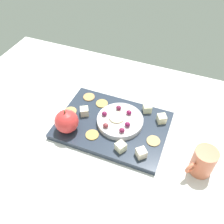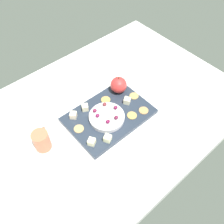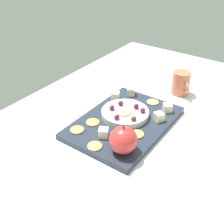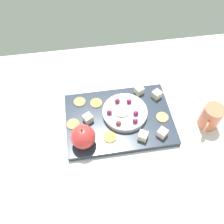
# 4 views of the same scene
# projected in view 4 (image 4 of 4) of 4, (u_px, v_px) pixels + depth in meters

# --- Properties ---
(table) EXTENTS (1.35, 0.89, 0.05)m
(table) POSITION_uv_depth(u_px,v_px,m) (128.00, 132.00, 0.84)
(table) COLOR silver
(table) RESTS_ON ground
(platter) EXTENTS (0.37, 0.26, 0.02)m
(platter) POSITION_uv_depth(u_px,v_px,m) (119.00, 119.00, 0.83)
(platter) COLOR #27303F
(platter) RESTS_ON table
(serving_dish) EXTENTS (0.16, 0.16, 0.02)m
(serving_dish) POSITION_uv_depth(u_px,v_px,m) (125.00, 112.00, 0.82)
(serving_dish) COLOR silver
(serving_dish) RESTS_ON platter
(apple_whole) EXTENTS (0.08, 0.08, 0.08)m
(apple_whole) POSITION_uv_depth(u_px,v_px,m) (83.00, 137.00, 0.74)
(apple_whole) COLOR red
(apple_whole) RESTS_ON platter
(apple_stem) EXTENTS (0.01, 0.01, 0.01)m
(apple_stem) POSITION_uv_depth(u_px,v_px,m) (81.00, 129.00, 0.70)
(apple_stem) COLOR brown
(apple_stem) RESTS_ON apple_whole
(cheese_cube_0) EXTENTS (0.04, 0.04, 0.03)m
(cheese_cube_0) POSITION_uv_depth(u_px,v_px,m) (157.00, 94.00, 0.86)
(cheese_cube_0) COLOR #F9EEC0
(cheese_cube_0) RESTS_ON platter
(cheese_cube_1) EXTENTS (0.04, 0.04, 0.03)m
(cheese_cube_1) POSITION_uv_depth(u_px,v_px,m) (88.00, 118.00, 0.80)
(cheese_cube_1) COLOR #F9EFCC
(cheese_cube_1) RESTS_ON platter
(cheese_cube_2) EXTENTS (0.04, 0.04, 0.03)m
(cheese_cube_2) POSITION_uv_depth(u_px,v_px,m) (139.00, 90.00, 0.87)
(cheese_cube_2) COLOR #F7EEBE
(cheese_cube_2) RESTS_ON platter
(cheese_cube_3) EXTENTS (0.04, 0.04, 0.03)m
(cheese_cube_3) POSITION_uv_depth(u_px,v_px,m) (162.00, 133.00, 0.77)
(cheese_cube_3) COLOR #F9E2C6
(cheese_cube_3) RESTS_ON platter
(cheese_cube_4) EXTENTS (0.04, 0.04, 0.03)m
(cheese_cube_4) POSITION_uv_depth(u_px,v_px,m) (143.00, 136.00, 0.77)
(cheese_cube_4) COLOR #F1E5BE
(cheese_cube_4) RESTS_ON platter
(cracker_0) EXTENTS (0.04, 0.04, 0.00)m
(cracker_0) POSITION_uv_depth(u_px,v_px,m) (162.00, 117.00, 0.82)
(cracker_0) COLOR tan
(cracker_0) RESTS_ON platter
(cracker_1) EXTENTS (0.04, 0.04, 0.00)m
(cracker_1) POSITION_uv_depth(u_px,v_px,m) (110.00, 137.00, 0.78)
(cracker_1) COLOR tan
(cracker_1) RESTS_ON platter
(cracker_2) EXTENTS (0.04, 0.04, 0.00)m
(cracker_2) POSITION_uv_depth(u_px,v_px,m) (80.00, 102.00, 0.86)
(cracker_2) COLOR tan
(cracker_2) RESTS_ON platter
(cracker_3) EXTENTS (0.04, 0.04, 0.00)m
(cracker_3) POSITION_uv_depth(u_px,v_px,m) (96.00, 103.00, 0.86)
(cracker_3) COLOR tan
(cracker_3) RESTS_ON platter
(cracker_4) EXTENTS (0.04, 0.04, 0.00)m
(cracker_4) POSITION_uv_depth(u_px,v_px,m) (73.00, 124.00, 0.81)
(cracker_4) COLOR tan
(cracker_4) RESTS_ON platter
(grape_0) EXTENTS (0.02, 0.02, 0.02)m
(grape_0) POSITION_uv_depth(u_px,v_px,m) (117.00, 101.00, 0.83)
(grape_0) COLOR maroon
(grape_0) RESTS_ON serving_dish
(grape_1) EXTENTS (0.02, 0.02, 0.02)m
(grape_1) POSITION_uv_depth(u_px,v_px,m) (109.00, 112.00, 0.80)
(grape_1) COLOR maroon
(grape_1) RESTS_ON serving_dish
(grape_2) EXTENTS (0.02, 0.02, 0.02)m
(grape_2) POSITION_uv_depth(u_px,v_px,m) (135.00, 121.00, 0.78)
(grape_2) COLOR maroon
(grape_2) RESTS_ON serving_dish
(grape_3) EXTENTS (0.02, 0.02, 0.02)m
(grape_3) POSITION_uv_depth(u_px,v_px,m) (129.00, 101.00, 0.83)
(grape_3) COLOR maroon
(grape_3) RESTS_ON serving_dish
(grape_4) EXTENTS (0.02, 0.02, 0.01)m
(grape_4) POSITION_uv_depth(u_px,v_px,m) (119.00, 123.00, 0.78)
(grape_4) COLOR maroon
(grape_4) RESTS_ON serving_dish
(grape_5) EXTENTS (0.02, 0.02, 0.02)m
(grape_5) POSITION_uv_depth(u_px,v_px,m) (136.00, 113.00, 0.80)
(grape_5) COLOR maroon
(grape_5) RESTS_ON serving_dish
(apple_slice_0) EXTENTS (0.05, 0.05, 0.01)m
(apple_slice_0) POSITION_uv_depth(u_px,v_px,m) (122.00, 111.00, 0.81)
(apple_slice_0) COLOR beige
(apple_slice_0) RESTS_ON serving_dish
(cup) EXTENTS (0.08, 0.09, 0.09)m
(cup) POSITION_uv_depth(u_px,v_px,m) (211.00, 117.00, 0.79)
(cup) COLOR #D66F4E
(cup) RESTS_ON table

